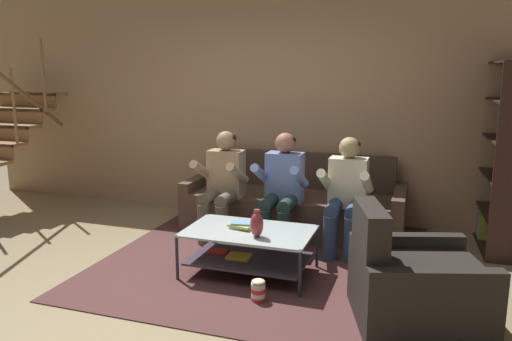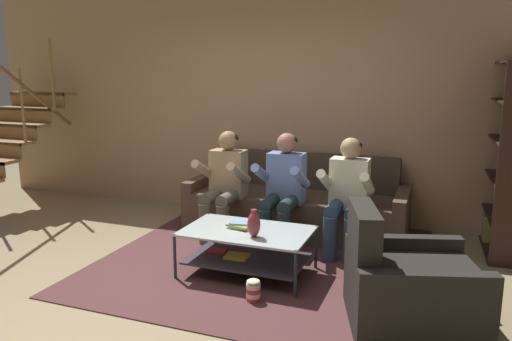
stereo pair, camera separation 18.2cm
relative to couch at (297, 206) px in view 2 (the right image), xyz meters
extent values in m
plane|color=#958461|center=(-0.46, -1.91, -0.29)|extent=(16.80, 16.80, 0.00)
cube|color=tan|center=(-0.46, 0.55, 1.16)|extent=(8.40, 0.12, 2.90)
cube|color=olive|center=(-3.75, -0.63, 0.64)|extent=(0.94, 0.27, 0.04)
cube|color=olive|center=(-3.75, -0.37, 0.83)|extent=(0.94, 0.27, 0.04)
cube|color=brown|center=(-3.75, -0.49, 0.76)|extent=(0.94, 0.02, 0.19)
cube|color=olive|center=(-3.75, -0.10, 1.02)|extent=(0.94, 0.27, 0.04)
cube|color=brown|center=(-3.75, -0.22, 0.94)|extent=(0.94, 0.02, 0.19)
cube|color=olive|center=(-3.75, 0.17, 1.21)|extent=(0.94, 0.27, 0.04)
cube|color=brown|center=(-3.75, 0.04, 1.13)|extent=(0.94, 0.02, 0.19)
cylinder|color=olive|center=(-3.32, -0.63, 1.11)|extent=(0.04, 0.04, 0.90)
cylinder|color=olive|center=(-3.32, -0.10, 1.49)|extent=(0.04, 0.04, 0.90)
cylinder|color=brown|center=(-3.32, -0.77, 1.47)|extent=(0.05, 1.90, 1.37)
cube|color=#4B392C|center=(0.00, -0.05, -0.07)|extent=(2.20, 0.90, 0.44)
cube|color=#403025|center=(0.00, 0.31, 0.36)|extent=(2.20, 0.18, 0.41)
cube|color=#4B392C|center=(-1.17, -0.05, -0.01)|extent=(0.13, 0.90, 0.56)
cube|color=#4B392C|center=(1.17, -0.05, -0.01)|extent=(0.13, 0.90, 0.56)
cylinder|color=brown|center=(-0.77, -0.81, -0.07)|extent=(0.14, 0.14, 0.44)
cylinder|color=brown|center=(-0.57, -0.81, -0.07)|extent=(0.14, 0.14, 0.44)
cylinder|color=brown|center=(-0.77, -0.63, 0.20)|extent=(0.14, 0.42, 0.14)
cylinder|color=brown|center=(-0.57, -0.63, 0.20)|extent=(0.14, 0.42, 0.14)
cube|color=#9E8260|center=(-0.67, -0.42, 0.42)|extent=(0.38, 0.22, 0.52)
cylinder|color=#9E8260|center=(-0.87, -0.60, 0.47)|extent=(0.09, 0.49, 0.31)
cylinder|color=#9E8260|center=(-0.46, -0.60, 0.47)|extent=(0.09, 0.49, 0.31)
sphere|color=#977551|center=(-0.67, -0.42, 0.78)|extent=(0.21, 0.21, 0.21)
ellipsoid|color=black|center=(-0.67, -0.40, 0.81)|extent=(0.21, 0.21, 0.13)
cylinder|color=#1E2F2E|center=(-0.10, -0.81, -0.07)|extent=(0.14, 0.14, 0.44)
cylinder|color=#1E2F2E|center=(0.10, -0.81, -0.07)|extent=(0.14, 0.14, 0.44)
cylinder|color=#1E2F2E|center=(-0.10, -0.63, 0.20)|extent=(0.14, 0.42, 0.14)
cylinder|color=#1E2F2E|center=(0.10, -0.63, 0.20)|extent=(0.14, 0.42, 0.14)
cube|color=#6275AB|center=(0.00, -0.42, 0.42)|extent=(0.38, 0.22, 0.53)
cylinder|color=#6275AB|center=(-0.20, -0.60, 0.47)|extent=(0.09, 0.49, 0.31)
cylinder|color=#6275AB|center=(0.20, -0.60, 0.47)|extent=(0.09, 0.49, 0.31)
sphere|color=#996150|center=(0.00, -0.42, 0.79)|extent=(0.21, 0.21, 0.21)
ellipsoid|color=black|center=(0.00, -0.40, 0.81)|extent=(0.21, 0.21, 0.13)
cylinder|color=navy|center=(0.57, -0.81, -0.07)|extent=(0.14, 0.14, 0.44)
cylinder|color=navy|center=(0.77, -0.81, -0.07)|extent=(0.14, 0.14, 0.44)
cylinder|color=navy|center=(0.57, -0.63, 0.20)|extent=(0.14, 0.42, 0.14)
cylinder|color=navy|center=(0.77, -0.63, 0.20)|extent=(0.14, 0.42, 0.14)
cube|color=beige|center=(0.67, -0.42, 0.41)|extent=(0.38, 0.22, 0.51)
cylinder|color=beige|center=(0.46, -0.60, 0.46)|extent=(0.09, 0.49, 0.31)
cylinder|color=beige|center=(0.87, -0.60, 0.46)|extent=(0.09, 0.49, 0.31)
sphere|color=tan|center=(0.67, -0.42, 0.77)|extent=(0.21, 0.21, 0.21)
ellipsoid|color=black|center=(0.67, -0.40, 0.80)|extent=(0.21, 0.21, 0.13)
cube|color=#ABBBBB|center=(-0.06, -1.38, 0.12)|extent=(1.13, 0.70, 0.02)
cube|color=#3E3441|center=(-0.06, -1.38, -0.14)|extent=(1.04, 0.64, 0.02)
cylinder|color=#2A2E39|center=(-0.61, -1.72, -0.08)|extent=(0.03, 0.03, 0.42)
cylinder|color=#2A2E39|center=(0.49, -1.72, -0.08)|extent=(0.03, 0.03, 0.42)
cylinder|color=#2A2E39|center=(-0.61, -1.05, -0.08)|extent=(0.03, 0.03, 0.42)
cylinder|color=#2A2E39|center=(0.49, -1.05, -0.08)|extent=(0.03, 0.03, 0.42)
cube|color=red|center=(-0.38, -1.35, -0.12)|extent=(0.18, 0.15, 0.02)
cube|color=gold|center=(-0.15, -1.42, -0.12)|extent=(0.21, 0.17, 0.03)
cube|color=#4D2D2C|center=(-0.03, -0.82, -0.28)|extent=(3.00, 3.33, 0.01)
cube|color=#615C57|center=(-0.03, -0.82, -0.28)|extent=(1.65, 1.83, 0.00)
ellipsoid|color=maroon|center=(0.06, -1.53, 0.24)|extent=(0.11, 0.11, 0.22)
cylinder|color=maroon|center=(0.06, -1.53, 0.35)|extent=(0.05, 0.05, 0.05)
cube|color=silver|center=(-0.14, -1.34, 0.14)|extent=(0.21, 0.14, 0.02)
cube|color=#B4B045|center=(-0.14, -1.34, 0.16)|extent=(0.25, 0.21, 0.02)
cube|color=#6894BA|center=(-0.14, -1.34, 0.17)|extent=(0.21, 0.15, 0.02)
cube|color=#311C18|center=(2.11, 0.64, 0.67)|extent=(0.32, 0.03, 1.91)
cube|color=#311C18|center=(2.13, 0.12, -0.28)|extent=(0.36, 1.03, 0.02)
cube|color=#311C18|center=(2.13, 0.12, 0.09)|extent=(0.36, 1.03, 0.02)
cube|color=#311C18|center=(2.13, 0.12, 0.47)|extent=(0.36, 1.03, 0.02)
cube|color=#311C18|center=(2.13, 0.12, 0.86)|extent=(0.36, 1.03, 0.02)
cube|color=#AEAE48|center=(2.09, 0.60, -0.12)|extent=(0.22, 0.04, 0.30)
cube|color=#6D9AB9|center=(2.10, 0.55, -0.12)|extent=(0.25, 0.06, 0.29)
cube|color=gold|center=(2.11, 0.50, -0.16)|extent=(0.26, 0.05, 0.21)
cube|color=#963B95|center=(2.11, 0.45, -0.12)|extent=(0.27, 0.05, 0.30)
cube|color=#9B7153|center=(2.12, 0.40, -0.13)|extent=(0.26, 0.05, 0.28)
cube|color=teal|center=(2.10, 0.36, -0.11)|extent=(0.23, 0.04, 0.32)
cube|color=teal|center=(2.11, 0.32, -0.15)|extent=(0.26, 0.04, 0.23)
cube|color=#A9B93B|center=(2.13, 0.27, -0.14)|extent=(0.29, 0.07, 0.26)
cube|color=black|center=(1.40, -1.81, -0.06)|extent=(1.03, 0.84, 0.45)
cube|color=black|center=(1.05, -1.92, 0.38)|extent=(0.33, 0.62, 0.42)
cube|color=black|center=(1.50, -2.15, -0.01)|extent=(0.88, 0.37, 0.55)
cube|color=black|center=(1.29, -1.48, -0.01)|extent=(0.88, 0.37, 0.55)
cylinder|color=red|center=(0.19, -1.87, -0.27)|extent=(0.12, 0.12, 0.04)
cylinder|color=white|center=(0.19, -1.87, -0.23)|extent=(0.12, 0.12, 0.04)
cylinder|color=red|center=(0.19, -1.87, -0.19)|extent=(0.12, 0.12, 0.04)
cylinder|color=white|center=(0.19, -1.87, -0.15)|extent=(0.12, 0.12, 0.04)
ellipsoid|color=beige|center=(0.19, -1.87, -0.12)|extent=(0.11, 0.11, 0.04)
camera|label=1|loc=(1.36, -5.39, 1.54)|focal=35.00mm
camera|label=2|loc=(1.53, -5.33, 1.54)|focal=35.00mm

